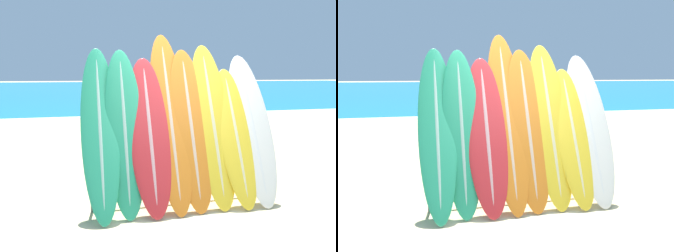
% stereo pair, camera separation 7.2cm
% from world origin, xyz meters
% --- Properties ---
extents(ground_plane, '(160.00, 160.00, 0.00)m').
position_xyz_m(ground_plane, '(0.00, 0.00, 0.00)').
color(ground_plane, beige).
extents(ocean_water, '(120.00, 60.00, 0.01)m').
position_xyz_m(ocean_water, '(0.00, 39.63, 0.00)').
color(ocean_water, teal).
rests_on(ocean_water, ground_plane).
extents(surfboard_rack, '(2.54, 0.04, 0.97)m').
position_xyz_m(surfboard_rack, '(-0.22, 0.54, 0.52)').
color(surfboard_rack, '#47474C').
rests_on(surfboard_rack, ground_plane).
extents(surfboard_slot_0, '(0.50, 1.25, 2.21)m').
position_xyz_m(surfboard_slot_0, '(-1.33, 0.58, 1.10)').
color(surfboard_slot_0, '#289E70').
rests_on(surfboard_slot_0, ground_plane).
extents(surfboard_slot_1, '(0.52, 1.01, 2.18)m').
position_xyz_m(surfboard_slot_1, '(-1.01, 0.57, 1.09)').
color(surfboard_slot_1, '#289E70').
rests_on(surfboard_slot_1, ground_plane).
extents(surfboard_slot_2, '(0.57, 1.10, 2.07)m').
position_xyz_m(surfboard_slot_2, '(-0.68, 0.54, 1.04)').
color(surfboard_slot_2, red).
rests_on(surfboard_slot_2, ground_plane).
extents(surfboard_slot_3, '(0.53, 1.27, 2.43)m').
position_xyz_m(surfboard_slot_3, '(-0.36, 0.64, 1.21)').
color(surfboard_slot_3, orange).
rests_on(surfboard_slot_3, ground_plane).
extents(surfboard_slot_4, '(0.56, 1.08, 2.20)m').
position_xyz_m(surfboard_slot_4, '(-0.08, 0.58, 1.10)').
color(surfboard_slot_4, orange).
rests_on(surfboard_slot_4, ground_plane).
extents(surfboard_slot_5, '(0.56, 1.12, 2.27)m').
position_xyz_m(surfboard_slot_5, '(0.25, 0.60, 1.14)').
color(surfboard_slot_5, yellow).
rests_on(surfboard_slot_5, ground_plane).
extents(surfboard_slot_6, '(0.52, 1.06, 1.92)m').
position_xyz_m(surfboard_slot_6, '(0.57, 0.50, 0.96)').
color(surfboard_slot_6, yellow).
rests_on(surfboard_slot_6, ground_plane).
extents(surfboard_slot_7, '(0.60, 1.18, 2.13)m').
position_xyz_m(surfboard_slot_7, '(0.86, 0.57, 1.06)').
color(surfboard_slot_7, silver).
rests_on(surfboard_slot_7, ground_plane).
extents(person_near_water, '(0.27, 0.22, 1.61)m').
position_xyz_m(person_near_water, '(0.20, 6.84, 0.88)').
color(person_near_water, beige).
rests_on(person_near_water, ground_plane).
extents(person_mid_beach, '(0.31, 0.29, 1.80)m').
position_xyz_m(person_mid_beach, '(0.72, 5.08, 0.98)').
color(person_mid_beach, '#A87A5B').
rests_on(person_mid_beach, ground_plane).
extents(person_far_left, '(0.24, 0.28, 1.62)m').
position_xyz_m(person_far_left, '(-0.04, 3.31, 0.88)').
color(person_far_left, tan).
rests_on(person_far_left, ground_plane).
extents(person_far_right, '(0.26, 0.24, 1.51)m').
position_xyz_m(person_far_right, '(1.66, 3.49, 0.83)').
color(person_far_right, '#846047').
rests_on(person_far_right, ground_plane).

